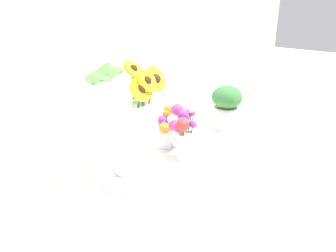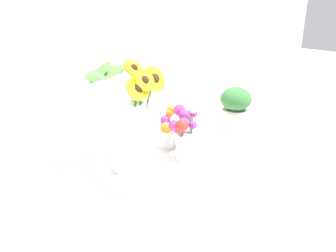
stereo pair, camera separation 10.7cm
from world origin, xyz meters
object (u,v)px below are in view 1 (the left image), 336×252
at_px(mason_jar_sunflowers, 130,129).
at_px(vase_small_back, 164,130).
at_px(potted_plant, 226,106).
at_px(serving_tray, 168,159).
at_px(vase_bulb_right, 185,125).
at_px(vase_small_center, 183,137).

height_order(mason_jar_sunflowers, vase_small_back, mason_jar_sunflowers).
relative_size(mason_jar_sunflowers, potted_plant, 1.79).
xyz_separation_m(mason_jar_sunflowers, potted_plant, (0.53, 0.00, -0.05)).
bearing_deg(potted_plant, serving_tray, -175.56).
bearing_deg(vase_bulb_right, vase_small_center, -142.90).
xyz_separation_m(vase_bulb_right, vase_small_back, (-0.04, 0.07, -0.03)).
distance_m(mason_jar_sunflowers, vase_bulb_right, 0.23).
distance_m(mason_jar_sunflowers, potted_plant, 0.53).
bearing_deg(mason_jar_sunflowers, vase_bulb_right, -6.26).
height_order(serving_tray, vase_small_center, vase_small_center).
bearing_deg(vase_small_center, vase_small_back, 76.50).
height_order(vase_small_center, vase_small_back, vase_small_back).
xyz_separation_m(serving_tray, mason_jar_sunflowers, (-0.14, 0.03, 0.14)).
distance_m(vase_bulb_right, vase_small_back, 0.08).
distance_m(serving_tray, potted_plant, 0.41).
bearing_deg(vase_small_back, mason_jar_sunflowers, -168.17).
height_order(mason_jar_sunflowers, potted_plant, mason_jar_sunflowers).
distance_m(vase_bulb_right, potted_plant, 0.30).
height_order(vase_bulb_right, potted_plant, potted_plant).
relative_size(serving_tray, vase_small_back, 3.47).
bearing_deg(mason_jar_sunflowers, vase_small_back, 11.83).
relative_size(serving_tray, vase_bulb_right, 3.08).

